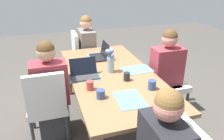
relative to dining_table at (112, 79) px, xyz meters
The scene contains 21 objects.
ground_plane 0.65m from the dining_table, ahead, with size 10.00×10.00×0.00m, color #4C4742.
dining_table is the anchor object (origin of this frame).
chair_near_left_near 0.86m from the dining_table, 81.56° to the right, with size 0.44×0.44×0.90m.
person_near_left_near 0.79m from the dining_table, 86.37° to the right, with size 0.36×0.40×1.19m.
chair_far_left_mid 0.81m from the dining_table, 94.57° to the left, with size 0.44×0.44×0.90m.
person_far_left_mid 0.74m from the dining_table, 89.08° to the left, with size 0.36×0.40×1.19m.
chair_head_right_left_far 1.36m from the dining_table, ahead, with size 0.44×0.44×0.90m.
person_head_right_left_far 1.29m from the dining_table, ahead, with size 0.40×0.36×1.19m.
flower_vase 0.23m from the dining_table, ahead, with size 0.11×0.10×0.30m.
placemat_near_left_near 0.34m from the dining_table, 86.22° to the right, with size 0.36×0.26×0.00m, color slate.
placemat_far_left_mid 0.34m from the dining_table, 89.10° to the left, with size 0.36×0.26×0.00m, color slate.
placemat_head_right_left_far 0.61m from the dining_table, ahead, with size 0.36×0.26×0.00m, color slate.
placemat_head_left_right_near 0.62m from the dining_table, behind, with size 0.36×0.26×0.00m, color slate.
laptop_far_left_mid 0.35m from the dining_table, 85.43° to the left, with size 0.22×0.32×0.20m.
laptop_head_right_left_far 0.58m from the dining_table, ahead, with size 0.32×0.22×0.21m.
coffee_mug_near_left 0.45m from the dining_table, 39.25° to the left, with size 0.09×0.09×0.10m, color #AD3D38.
coffee_mug_near_right 0.47m from the dining_table, 132.24° to the left, with size 0.08×0.08×0.10m, color #AD3D38.
coffee_mug_centre_left 0.58m from the dining_table, 151.31° to the left, with size 0.09×0.09×0.09m, color #33477A.
coffee_mug_centre_right 0.27m from the dining_table, 154.73° to the right, with size 0.07×0.07×0.10m, color #232328.
coffee_mug_far_left 0.58m from the dining_table, 150.00° to the right, with size 0.08×0.08×0.10m, color #33477A.
book_red_cover 0.88m from the dining_table, 164.37° to the right, with size 0.20×0.14×0.03m, color #B2A38E.
Camera 1 is at (-2.38, 0.76, 1.88)m, focal length 36.82 mm.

